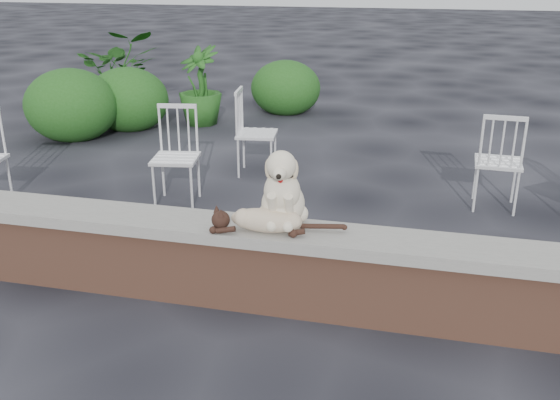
% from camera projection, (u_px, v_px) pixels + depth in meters
% --- Properties ---
extents(ground, '(60.00, 60.00, 0.00)m').
position_uv_depth(ground, '(270.00, 304.00, 4.24)').
color(ground, black).
rests_on(ground, ground).
extents(brick_wall, '(6.00, 0.30, 0.50)m').
position_uv_depth(brick_wall, '(269.00, 272.00, 4.15)').
color(brick_wall, brown).
rests_on(brick_wall, ground).
extents(capstone, '(6.20, 0.40, 0.08)m').
position_uv_depth(capstone, '(269.00, 233.00, 4.04)').
color(capstone, slate).
rests_on(capstone, brick_wall).
extents(dog, '(0.42, 0.51, 0.55)m').
position_uv_depth(dog, '(283.00, 185.00, 3.99)').
color(dog, beige).
rests_on(dog, capstone).
extents(cat, '(1.06, 0.38, 0.18)m').
position_uv_depth(cat, '(266.00, 219.00, 3.94)').
color(cat, tan).
rests_on(cat, capstone).
extents(chair_b, '(0.65, 0.65, 0.94)m').
position_uv_depth(chair_b, '(175.00, 157.00, 5.87)').
color(chair_b, white).
rests_on(chair_b, ground).
extents(chair_e, '(0.63, 0.63, 0.94)m').
position_uv_depth(chair_e, '(257.00, 132.00, 6.71)').
color(chair_e, white).
rests_on(chair_e, ground).
extents(chair_c, '(0.58, 0.58, 0.94)m').
position_uv_depth(chair_c, '(498.00, 160.00, 5.76)').
color(chair_c, white).
rests_on(chair_c, ground).
extents(potted_plant_a, '(1.50, 1.43, 1.30)m').
position_uv_depth(potted_plant_a, '(121.00, 73.00, 9.19)').
color(potted_plant_a, '#1C4B15').
rests_on(potted_plant_a, ground).
extents(potted_plant_b, '(0.86, 0.86, 1.12)m').
position_uv_depth(potted_plant_b, '(200.00, 86.00, 8.78)').
color(potted_plant_b, '#1C4B15').
rests_on(potted_plant_b, ground).
extents(shrubbery, '(3.58, 3.17, 0.97)m').
position_uv_depth(shrubbery, '(154.00, 99.00, 8.66)').
color(shrubbery, '#1C4B15').
rests_on(shrubbery, ground).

